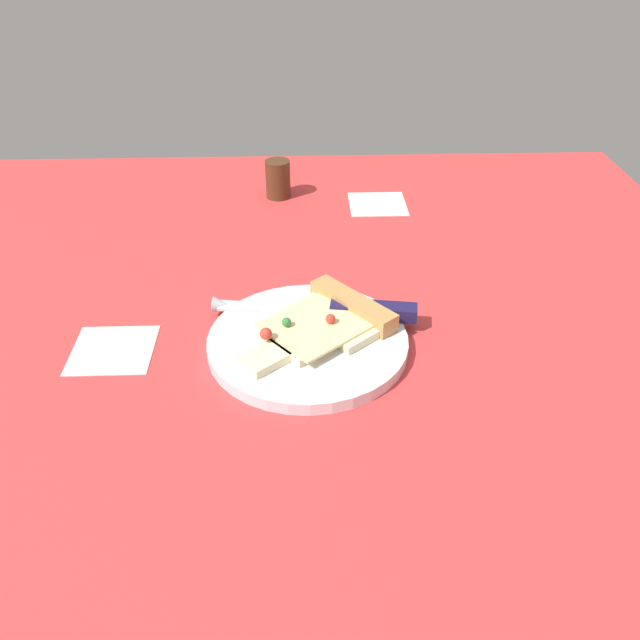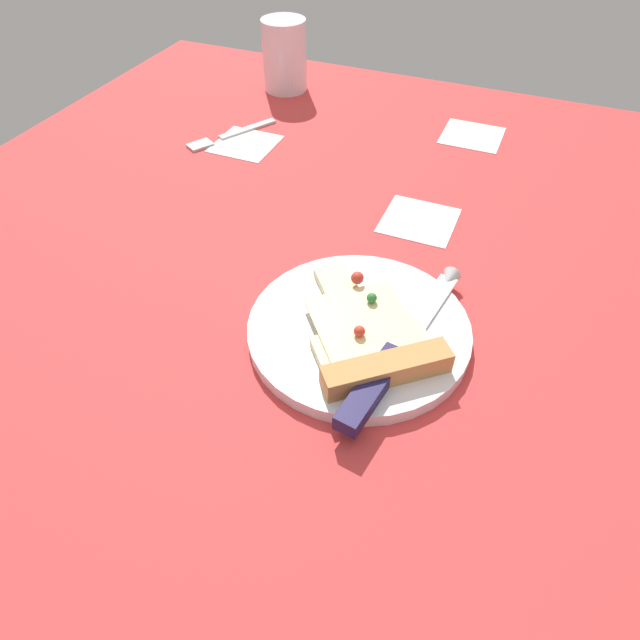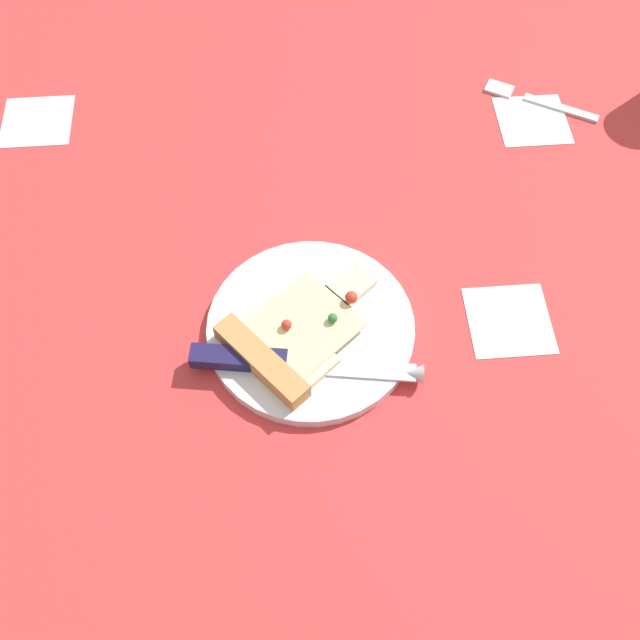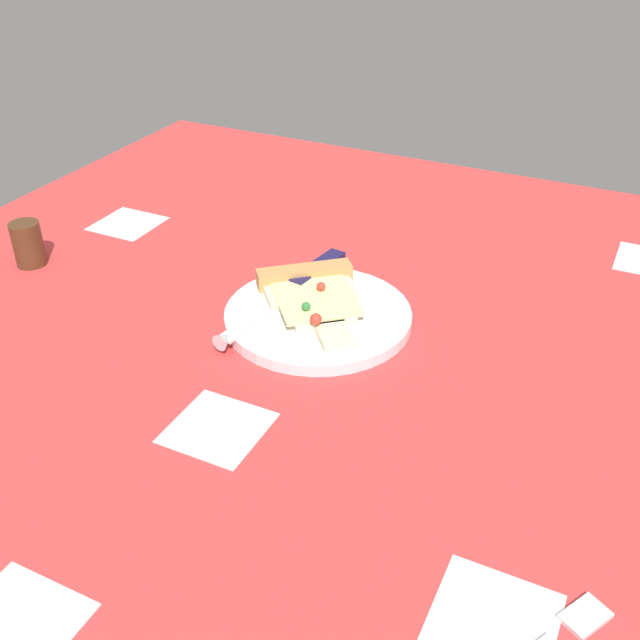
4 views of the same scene
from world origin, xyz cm
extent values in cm
cube|color=#D13838|center=(0.00, 0.00, -1.50)|extent=(123.48, 123.48, 3.00)
cube|color=white|center=(32.48, 38.01, -0.10)|extent=(9.00, 9.00, 0.20)
cube|color=white|center=(-2.21, -17.28, -0.10)|extent=(9.00, 9.00, 0.20)
cube|color=white|center=(27.68, -26.69, -0.10)|extent=(9.00, 9.00, 0.20)
cylinder|color=silver|center=(-1.91, 4.48, 0.71)|extent=(22.34, 22.34, 1.43)
cube|color=beige|center=(-4.49, 7.54, 1.93)|extent=(12.28, 11.68, 1.00)
cube|color=beige|center=(-0.95, 3.33, 1.93)|extent=(9.11, 8.92, 1.00)
cube|color=beige|center=(2.28, -0.49, 1.93)|extent=(6.10, 6.30, 1.00)
cube|color=#F2E099|center=(-2.56, 5.24, 2.58)|extent=(13.48, 13.58, 0.30)
cube|color=tan|center=(-6.43, 9.83, 2.53)|extent=(10.85, 9.73, 2.20)
sphere|color=red|center=(-2.76, 7.04, 3.28)|extent=(1.10, 1.10, 1.10)
sphere|color=red|center=(0.07, 0.27, 3.40)|extent=(1.35, 1.35, 1.35)
sphere|color=#2D7A38|center=(-2.32, 2.17, 3.25)|extent=(1.05, 1.05, 1.05)
cube|color=silver|center=(-7.65, 0.31, 1.58)|extent=(3.81, 12.16, 0.30)
cone|color=silver|center=(-8.56, -5.62, 1.58)|extent=(2.28, 2.28, 2.00)
cube|color=#1E1947|center=(-5.81, 12.17, 2.23)|extent=(3.70, 10.22, 1.60)
cube|color=silver|center=(29.49, -30.89, 0.40)|extent=(5.99, 9.28, 0.80)
cube|color=silver|center=(33.69, -23.50, 0.40)|extent=(3.87, 4.32, 0.80)
camera|label=1|loc=(56.79, 3.76, 44.18)|focal=36.76mm
camera|label=2|loc=(-13.37, 42.07, 41.04)|focal=31.35mm
camera|label=3|loc=(-41.23, 6.49, 68.54)|focal=40.90mm
camera|label=4|loc=(31.24, -63.24, 48.19)|focal=41.94mm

